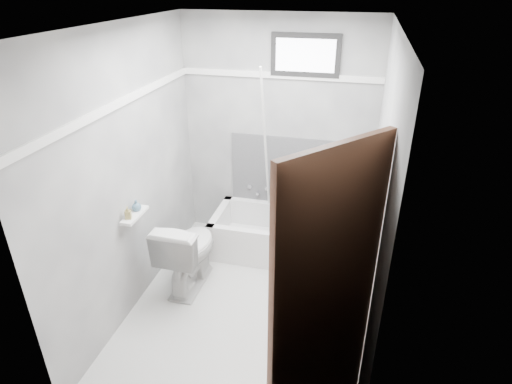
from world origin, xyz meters
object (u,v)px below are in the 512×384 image
(bathtub, at_px, (284,236))
(soap_bottle_b, at_px, (136,205))
(soap_bottle_a, at_px, (128,213))
(toilet, at_px, (188,252))
(door, at_px, (369,358))
(office_chair, at_px, (309,200))

(bathtub, height_order, soap_bottle_b, soap_bottle_b)
(bathtub, relative_size, soap_bottle_a, 13.83)
(bathtub, bearing_deg, toilet, -136.90)
(door, xyz_separation_m, soap_bottle_a, (-1.92, 1.08, -0.03))
(toilet, height_order, soap_bottle_a, soap_bottle_a)
(office_chair, bearing_deg, soap_bottle_b, -107.60)
(office_chair, bearing_deg, bathtub, -133.92)
(bathtub, relative_size, office_chair, 1.43)
(office_chair, bearing_deg, soap_bottle_a, -104.04)
(office_chair, height_order, door, door)
(soap_bottle_b, bearing_deg, office_chair, 37.73)
(toilet, bearing_deg, door, 138.30)
(toilet, xyz_separation_m, door, (1.60, -1.48, 0.63))
(office_chair, distance_m, toilet, 1.31)
(toilet, distance_m, door, 2.27)
(toilet, bearing_deg, office_chair, -141.54)
(bathtub, height_order, door, door)
(soap_bottle_a, bearing_deg, door, -29.42)
(office_chair, xyz_separation_m, soap_bottle_b, (-1.34, -1.04, 0.32))
(bathtub, xyz_separation_m, soap_bottle_b, (-1.10, -0.99, 0.75))
(door, relative_size, soap_bottle_a, 18.44)
(office_chair, height_order, soap_bottle_a, office_chair)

